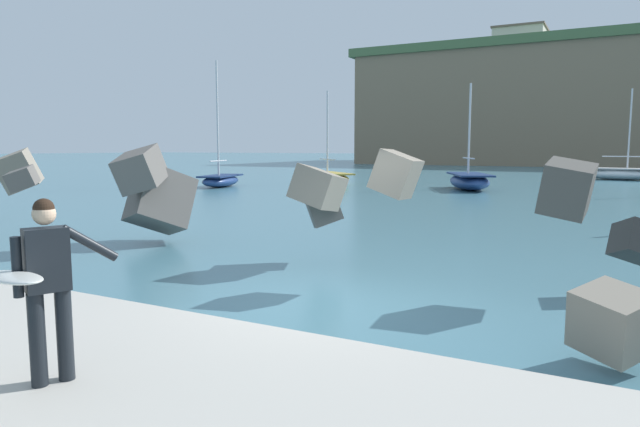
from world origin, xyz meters
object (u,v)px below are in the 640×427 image
(boat_near_left, at_px, (221,179))
(boat_mid_left, at_px, (469,181))
(boat_near_right, at_px, (620,173))
(station_building_west, at_px, (520,43))
(surfer_with_board, at_px, (36,279))
(boat_mid_centre, at_px, (329,177))

(boat_near_left, xyz_separation_m, boat_mid_left, (14.40, 4.86, 0.06))
(boat_near_right, distance_m, station_building_west, 54.25)
(surfer_with_board, bearing_deg, station_building_west, 95.95)
(boat_near_left, distance_m, boat_mid_centre, 7.35)
(boat_near_right, bearing_deg, boat_mid_centre, -139.92)
(surfer_with_board, height_order, boat_near_left, boat_near_left)
(station_building_west, bearing_deg, boat_mid_left, -83.77)
(boat_mid_centre, height_order, station_building_west, station_building_west)
(boat_mid_left, bearing_deg, boat_near_right, 62.60)
(boat_near_right, xyz_separation_m, boat_mid_centre, (-17.48, -14.71, -0.05))
(station_building_west, bearing_deg, boat_mid_centre, -92.29)
(surfer_with_board, bearing_deg, boat_mid_left, 95.35)
(boat_mid_left, height_order, station_building_west, station_building_west)
(surfer_with_board, bearing_deg, boat_near_right, 83.46)
(boat_near_left, relative_size, boat_near_right, 1.13)
(boat_mid_left, bearing_deg, surfer_with_board, -84.65)
(surfer_with_board, distance_m, boat_mid_centre, 32.79)
(boat_near_left, xyz_separation_m, boat_mid_centre, (4.88, 5.50, -0.02))
(boat_mid_centre, bearing_deg, boat_mid_left, -3.81)
(surfer_with_board, distance_m, boat_near_right, 45.40)
(boat_near_left, distance_m, boat_mid_left, 15.20)
(boat_near_right, relative_size, boat_mid_centre, 1.10)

